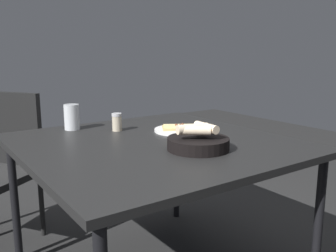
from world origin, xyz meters
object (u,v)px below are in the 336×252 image
at_px(chair_far, 0,159).
at_px(beer_glass, 72,119).
at_px(pizza_plate, 179,129).
at_px(bread_basket, 198,142).
at_px(dining_table, 154,152).
at_px(pepper_shaker, 117,123).

bearing_deg(chair_far, beer_glass, 125.74).
height_order(pizza_plate, beer_glass, beer_glass).
height_order(pizza_plate, chair_far, chair_far).
bearing_deg(pizza_plate, bread_basket, 65.89).
height_order(beer_glass, chair_far, chair_far).
relative_size(bread_basket, beer_glass, 1.95).
xyz_separation_m(dining_table, pepper_shaker, (0.04, -0.30, 0.09)).
bearing_deg(beer_glass, chair_far, -54.26).
height_order(bread_basket, pepper_shaker, bread_basket).
distance_m(dining_table, beer_glass, 0.53).
bearing_deg(pepper_shaker, dining_table, 96.67).
bearing_deg(chair_far, dining_table, 120.16).
relative_size(bread_basket, pepper_shaker, 2.83).
xyz_separation_m(dining_table, chair_far, (0.51, -0.88, -0.16)).
bearing_deg(beer_glass, bread_basket, 111.94).
bearing_deg(chair_far, pepper_shaker, 129.44).
bearing_deg(pizza_plate, beer_glass, -40.10).
distance_m(pizza_plate, bread_basket, 0.37).
distance_m(bread_basket, pepper_shaker, 0.54).
bearing_deg(bread_basket, pepper_shaker, -79.13).
relative_size(pizza_plate, pepper_shaker, 2.72).
bearing_deg(beer_glass, pepper_shaker, 137.21).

